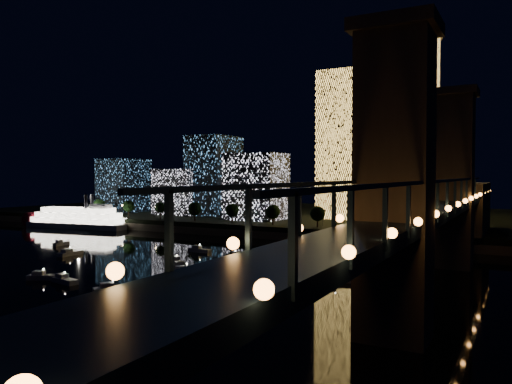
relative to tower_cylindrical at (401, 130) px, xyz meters
The scene contains 11 objects.
ground 138.76m from the tower_cylindrical, 105.17° to the right, with size 520.00×520.00×0.00m, color black.
far_bank 64.86m from the tower_cylindrical, 135.48° to the left, with size 420.00×160.00×5.00m, color black.
seawall 71.59m from the tower_cylindrical, 127.69° to the right, with size 420.00×6.00×3.00m, color #6B5E4C.
tower_cylindrical is the anchor object (origin of this frame).
tower_rectangular 30.09m from the tower_cylindrical, 164.03° to the left, with size 22.14×22.14×70.45m, color #FBBD50.
midrise_blocks 107.55m from the tower_cylindrical, behind, with size 113.80×39.63×41.43m.
truss_bridge 129.88m from the tower_cylindrical, 75.92° to the right, with size 13.00×266.00×50.00m.
riverboat 160.75m from the tower_cylindrical, 159.84° to the right, with size 58.30×19.69×17.25m.
motorboats 133.27m from the tower_cylindrical, 108.90° to the right, with size 115.37×64.02×2.78m.
esplanade_trees 84.88m from the tower_cylindrical, 150.17° to the right, with size 165.91×6.31×8.66m.
street_lamps 84.12m from the tower_cylindrical, 154.65° to the right, with size 132.70×0.70×5.65m.
Camera 1 is at (83.07, -99.17, 26.13)m, focal length 35.00 mm.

